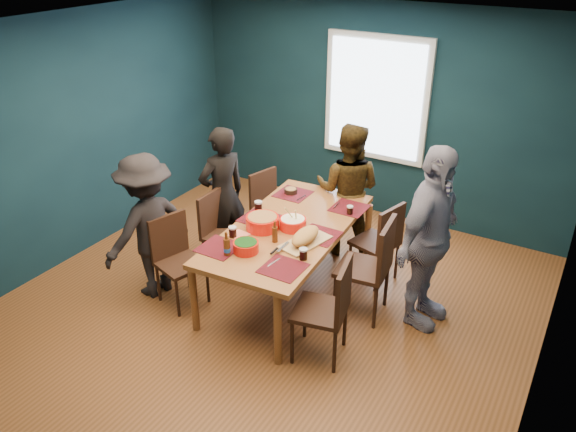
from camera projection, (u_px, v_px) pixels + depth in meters
name	position (u px, v px, depth m)	size (l,w,h in m)	color
room	(285.00, 172.00, 5.34)	(5.01, 5.01, 2.71)	brown
dining_table	(289.00, 233.00, 5.60)	(1.19, 2.16, 0.80)	#A46631
chair_left_far	(269.00, 203.00, 6.65)	(0.50, 0.50, 0.91)	#331911
chair_left_mid	(219.00, 227.00, 6.11)	(0.42, 0.42, 0.92)	#331911
chair_left_near	(175.00, 253.00, 5.61)	(0.52, 0.52, 0.92)	#331911
chair_right_far	(382.00, 238.00, 5.88)	(0.51, 0.51, 0.93)	#331911
chair_right_mid	(373.00, 262.00, 5.34)	(0.52, 0.52, 1.04)	#331911
chair_right_near	(331.00, 304.00, 4.80)	(0.53, 0.53, 0.98)	#331911
person_far_left	(223.00, 195.00, 6.24)	(0.57, 0.38, 1.57)	black
person_back	(348.00, 190.00, 6.37)	(0.76, 0.59, 1.57)	black
person_right	(429.00, 239.00, 5.13)	(1.06, 0.44, 1.81)	silver
person_near_left	(148.00, 227.00, 5.63)	(0.99, 0.57, 1.53)	black
bowl_salad	(262.00, 222.00, 5.50)	(0.33, 0.33, 0.14)	red
bowl_dumpling	(293.00, 223.00, 5.51)	(0.26, 0.26, 0.25)	red
bowl_herbs	(246.00, 246.00, 5.12)	(0.24, 0.24, 0.10)	red
cutting_board	(305.00, 237.00, 5.25)	(0.37, 0.65, 0.14)	tan
small_bowl	(291.00, 191.00, 6.24)	(0.14, 0.14, 0.06)	black
beer_bottle_a	(227.00, 247.00, 5.05)	(0.06, 0.06, 0.24)	#4B240D
beer_bottle_b	(275.00, 234.00, 5.27)	(0.05, 0.05, 0.21)	#4B240D
cola_glass_a	(233.00, 231.00, 5.36)	(0.08, 0.08, 0.11)	black
cola_glass_b	(303.00, 253.00, 5.00)	(0.08, 0.08, 0.11)	black
cola_glass_c	(350.00, 210.00, 5.79)	(0.07, 0.07, 0.09)	black
cola_glass_d	(258.00, 206.00, 5.84)	(0.08, 0.08, 0.11)	black
napkin_a	(324.00, 237.00, 5.38)	(0.13, 0.13, 0.00)	#FD806A
napkin_b	(239.00, 235.00, 5.42)	(0.16, 0.16, 0.00)	#FD806A
napkin_c	(275.00, 271.00, 4.85)	(0.13, 0.13, 0.00)	#FD806A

